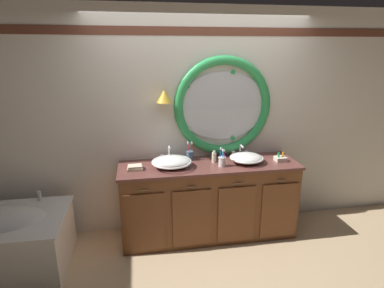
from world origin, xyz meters
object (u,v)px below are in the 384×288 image
sink_basin_left (172,162)px  toothbrush_holder_right (222,161)px  folded_hand_towel (135,168)px  toothbrush_holder_left (190,155)px  sink_basin_right (247,158)px  soap_dispenser (214,157)px  toiletry_basket (281,159)px

sink_basin_left → toothbrush_holder_right: 0.56m
folded_hand_towel → toothbrush_holder_left: bearing=17.9°
sink_basin_left → sink_basin_right: sink_basin_left is taller
sink_basin_right → toothbrush_holder_right: bearing=-167.4°
sink_basin_right → toothbrush_holder_left: size_ratio=1.70×
toothbrush_holder_left → toothbrush_holder_right: 0.41m
sink_basin_right → folded_hand_towel: (-1.25, -0.01, -0.03)m
toothbrush_holder_left → soap_dispenser: size_ratio=1.57×
sink_basin_right → toiletry_basket: sink_basin_right is taller
sink_basin_right → toiletry_basket: size_ratio=3.04×
sink_basin_right → soap_dispenser: (-0.36, 0.08, 0.01)m
sink_basin_right → soap_dispenser: bearing=168.3°
toothbrush_holder_right → toiletry_basket: bearing=3.9°
soap_dispenser → toiletry_basket: size_ratio=1.14×
toothbrush_holder_right → folded_hand_towel: (-0.95, 0.06, -0.04)m
sink_basin_left → folded_hand_towel: bearing=-179.3°
sink_basin_left → toothbrush_holder_right: size_ratio=2.03×
sink_basin_right → folded_hand_towel: bearing=-179.8°
sink_basin_left → sink_basin_right: (0.86, -0.00, -0.01)m
soap_dispenser → toiletry_basket: (0.77, -0.09, -0.03)m
soap_dispenser → toiletry_basket: soap_dispenser is taller
soap_dispenser → toothbrush_holder_right: bearing=-68.4°
soap_dispenser → sink_basin_right: bearing=-11.7°
sink_basin_left → soap_dispenser: size_ratio=3.07×
toothbrush_holder_right → soap_dispenser: size_ratio=1.52×
toothbrush_holder_right → folded_hand_towel: bearing=176.2°
toothbrush_holder_right → folded_hand_towel: size_ratio=1.36×
toiletry_basket → soap_dispenser: bearing=173.0°
sink_basin_left → toothbrush_holder_right: bearing=-7.1°
sink_basin_left → sink_basin_right: bearing=-0.0°
sink_basin_right → toothbrush_holder_right: toothbrush_holder_right is taller
soap_dispenser → toiletry_basket: bearing=-7.0°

